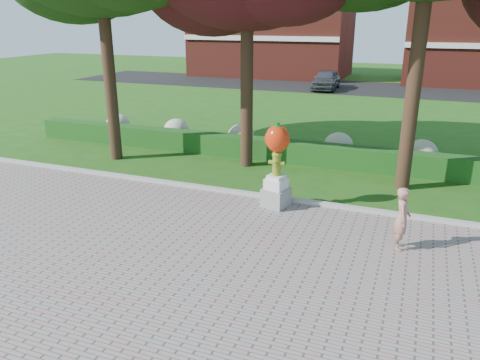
{
  "coord_description": "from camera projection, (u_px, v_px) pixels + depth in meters",
  "views": [
    {
      "loc": [
        3.79,
        -9.47,
        5.16
      ],
      "look_at": [
        -0.3,
        1.0,
        1.25
      ],
      "focal_mm": 35.0,
      "sensor_mm": 36.0,
      "label": 1
    }
  ],
  "objects": [
    {
      "name": "woman",
      "position": [
        402.0,
        219.0,
        10.74
      ],
      "size": [
        0.4,
        0.57,
        1.5
      ],
      "primitive_type": "imported",
      "rotation": [
        0.0,
        0.0,
        1.64
      ],
      "color": "tan",
      "rests_on": "walkway"
    },
    {
      "name": "street",
      "position": [
        371.0,
        88.0,
        35.96
      ],
      "size": [
        50.0,
        8.0,
        0.02
      ],
      "primitive_type": "cube",
      "color": "black",
      "rests_on": "ground"
    },
    {
      "name": "building_left",
      "position": [
        272.0,
        37.0,
        43.53
      ],
      "size": [
        14.0,
        8.0,
        7.0
      ],
      "primitive_type": "cube",
      "color": "maroon",
      "rests_on": "ground"
    },
    {
      "name": "curb",
      "position": [
        274.0,
        198.0,
        13.95
      ],
      "size": [
        40.0,
        0.18,
        0.15
      ],
      "primitive_type": "cube",
      "color": "#ADADA5",
      "rests_on": "ground"
    },
    {
      "name": "parked_car",
      "position": [
        326.0,
        79.0,
        35.18
      ],
      "size": [
        1.92,
        4.41,
        1.48
      ],
      "primitive_type": "imported",
      "rotation": [
        0.0,
        0.0,
        0.04
      ],
      "color": "#3F4046",
      "rests_on": "street"
    },
    {
      "name": "walkway",
      "position": [
        148.0,
        343.0,
        7.81
      ],
      "size": [
        40.0,
        14.0,
        0.04
      ],
      "primitive_type": "cube",
      "color": "gray",
      "rests_on": "ground"
    },
    {
      "name": "ground",
      "position": [
        237.0,
        243.0,
        11.33
      ],
      "size": [
        100.0,
        100.0,
        0.0
      ],
      "primitive_type": "plane",
      "color": "#1F5014",
      "rests_on": "ground"
    },
    {
      "name": "hydrangea_row",
      "position": [
        327.0,
        144.0,
        17.99
      ],
      "size": [
        20.1,
        1.1,
        0.99
      ],
      "color": "#ABB68B",
      "rests_on": "ground"
    },
    {
      "name": "lawn_hedge",
      "position": [
        306.0,
        153.0,
        17.36
      ],
      "size": [
        24.0,
        0.7,
        0.8
      ],
      "primitive_type": "cube",
      "color": "#174814",
      "rests_on": "ground"
    },
    {
      "name": "hydrant_sculpture",
      "position": [
        277.0,
        163.0,
        13.02
      ],
      "size": [
        0.8,
        0.8,
        2.44
      ],
      "rotation": [
        0.0,
        0.0,
        -0.25
      ],
      "color": "gray",
      "rests_on": "walkway"
    }
  ]
}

